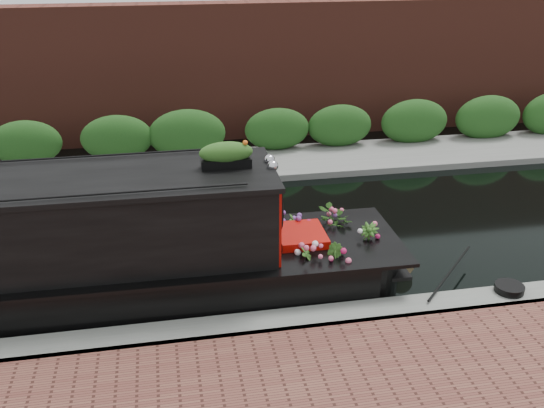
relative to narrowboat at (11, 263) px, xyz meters
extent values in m
plane|color=black|center=(3.39, 1.80, -0.88)|extent=(80.00, 80.00, 0.00)
cube|color=slate|center=(3.39, -1.50, -0.88)|extent=(40.00, 0.60, 0.50)
cube|color=slate|center=(3.39, 6.00, -0.88)|extent=(40.00, 2.40, 0.34)
cube|color=#204C19|center=(3.39, 6.90, -0.88)|extent=(40.00, 1.10, 2.80)
cube|color=#5C291F|center=(3.39, 9.00, -0.88)|extent=(40.00, 1.00, 8.00)
cube|color=#B10D07|center=(4.32, 0.00, 0.62)|extent=(0.09, 1.84, 1.42)
cube|color=black|center=(2.92, -0.93, 0.70)|extent=(0.94, 0.04, 0.58)
cube|color=#B10D07|center=(4.86, 0.00, -0.14)|extent=(0.85, 0.96, 0.52)
sphere|color=silver|center=(4.33, -0.15, 1.44)|extent=(0.19, 0.19, 0.19)
sphere|color=silver|center=(4.33, 0.15, 1.44)|extent=(0.19, 0.19, 0.19)
cube|color=black|center=(3.58, 0.00, 1.49)|extent=(0.82, 0.26, 0.16)
ellipsoid|color=orange|center=(3.58, 0.00, 1.69)|extent=(0.90, 0.27, 0.25)
imported|color=#316020|center=(4.80, -0.67, -0.13)|extent=(0.32, 0.35, 0.55)
imported|color=#316020|center=(5.26, -0.75, -0.10)|extent=(0.32, 0.37, 0.60)
imported|color=#316020|center=(5.66, 0.50, -0.05)|extent=(0.81, 0.78, 0.70)
imported|color=#316020|center=(6.03, -0.21, -0.08)|extent=(0.52, 0.52, 0.66)
imported|color=#316020|center=(4.88, 0.64, -0.13)|extent=(0.33, 0.35, 0.55)
cylinder|color=olive|center=(6.78, 0.00, -0.69)|extent=(0.38, 0.43, 0.38)
cylinder|color=black|center=(8.16, -1.40, -0.57)|extent=(0.49, 0.49, 0.12)
camera|label=1|loc=(2.60, -9.27, 4.89)|focal=40.00mm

